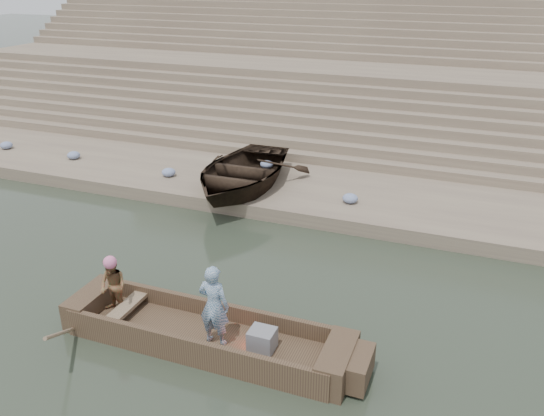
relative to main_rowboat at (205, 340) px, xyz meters
The scene contains 12 objects.
ground 2.65m from the main_rowboat, behind, with size 120.00×120.00×0.00m, color #2C3629.
lower_landing 8.00m from the main_rowboat, 109.03° to the left, with size 32.00×4.00×0.40m, color gray.
mid_landing 15.34m from the main_rowboat, 99.82° to the left, with size 32.00×3.00×2.80m, color gray.
upper_landing 22.35m from the main_rowboat, 96.74° to the left, with size 32.00×3.00×5.20m, color gray.
ghat_steps 17.04m from the main_rowboat, 98.85° to the left, with size 32.00×11.00×5.20m.
main_rowboat is the anchor object (origin of this frame).
rowboat_trim 0.28m from the main_rowboat, ahead, with size 6.04×2.63×1.87m.
standing_man 0.96m from the main_rowboat, 24.10° to the right, with size 0.58×0.38×1.59m, color navy.
rowing_man 2.12m from the main_rowboat, behind, with size 0.58×0.45×1.20m, color #236A32.
television 1.19m from the main_rowboat, ahead, with size 0.46×0.42×0.40m.
beached_rowboat 7.21m from the main_rowboat, 108.47° to the left, with size 3.41×4.78×0.99m, color #2D2116.
cloth_bundles 9.08m from the main_rowboat, 125.87° to the left, with size 13.42×2.32×0.26m.
Camera 1 is at (6.91, -7.23, 6.61)m, focal length 37.05 mm.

